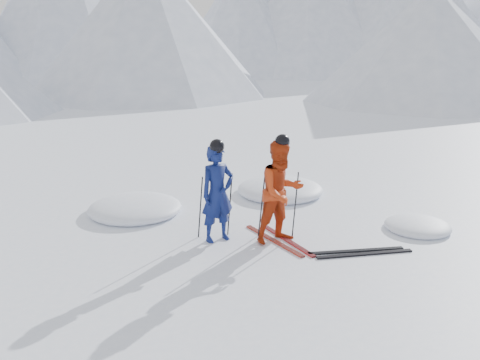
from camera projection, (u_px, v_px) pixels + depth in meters
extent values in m
plane|color=white|center=(329.00, 243.00, 9.06)|extent=(160.00, 160.00, 0.00)
cone|color=#B2BCD1|center=(144.00, 15.00, 55.67)|extent=(17.69, 17.69, 11.93)
cone|color=#B2BCD1|center=(240.00, 18.00, 49.71)|extent=(19.63, 19.63, 10.85)
cone|color=#B2BCD1|center=(305.00, 3.00, 52.84)|extent=(23.31, 23.31, 14.15)
cone|color=#B2BCD1|center=(428.00, 44.00, 28.87)|extent=(14.00, 14.00, 6.50)
cone|color=#B2BCD1|center=(146.00, 23.00, 32.11)|extent=(16.00, 16.00, 9.00)
imported|color=#0E1954|center=(218.00, 194.00, 8.99)|extent=(0.75, 0.64, 1.75)
imported|color=#B3310E|center=(281.00, 192.00, 8.93)|extent=(1.09, 0.98, 1.85)
cylinder|color=black|center=(200.00, 207.00, 9.17)|extent=(0.12, 0.08, 1.17)
cylinder|color=black|center=(230.00, 204.00, 9.34)|extent=(0.12, 0.07, 1.17)
cylinder|color=black|center=(262.00, 205.00, 9.21)|extent=(0.12, 0.10, 1.23)
cylinder|color=black|center=(295.00, 205.00, 9.20)|extent=(0.12, 0.09, 1.23)
cube|color=black|center=(274.00, 240.00, 9.16)|extent=(0.77, 1.59, 0.03)
cube|color=black|center=(287.00, 240.00, 9.19)|extent=(0.66, 1.63, 0.03)
cube|color=black|center=(356.00, 251.00, 8.71)|extent=(1.70, 0.11, 0.03)
cube|color=black|center=(365.00, 254.00, 8.58)|extent=(1.70, 0.17, 0.03)
ellipsoid|color=white|center=(135.00, 212.00, 10.68)|extent=(1.95, 1.95, 0.43)
ellipsoid|color=white|center=(417.00, 229.00, 9.75)|extent=(1.25, 1.25, 0.27)
ellipsoid|color=white|center=(280.00, 193.00, 11.98)|extent=(2.01, 2.01, 0.44)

